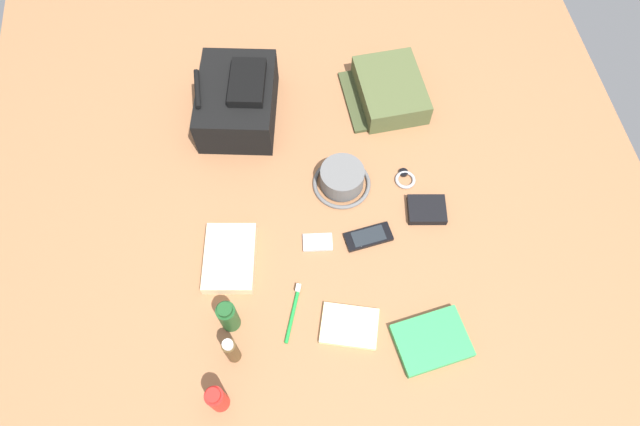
{
  "coord_description": "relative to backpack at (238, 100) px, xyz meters",
  "views": [
    {
      "loc": [
        -0.71,
        0.1,
        1.46
      ],
      "look_at": [
        0.0,
        0.0,
        0.04
      ],
      "focal_mm": 31.24,
      "sensor_mm": 36.0,
      "label": 1
    }
  ],
  "objects": [
    {
      "name": "ground_plane",
      "position": [
        -0.41,
        -0.2,
        -0.08
      ],
      "size": [
        2.64,
        2.02,
        0.02
      ],
      "primitive_type": "cube",
      "color": "#905E3C",
      "rests_on": "ground"
    },
    {
      "name": "backpack",
      "position": [
        0.0,
        0.0,
        0.0
      ],
      "size": [
        0.34,
        0.28,
        0.17
      ],
      "color": "black",
      "rests_on": "ground_plane"
    },
    {
      "name": "toiletry_pouch",
      "position": [
        -0.0,
        -0.48,
        -0.03
      ],
      "size": [
        0.27,
        0.26,
        0.08
      ],
      "color": "#47512D",
      "rests_on": "ground_plane"
    },
    {
      "name": "bucket_hat",
      "position": [
        -0.3,
        -0.28,
        -0.04
      ],
      "size": [
        0.17,
        0.17,
        0.07
      ],
      "color": "#5B5B5B",
      "rests_on": "ground_plane"
    },
    {
      "name": "sunscreen_spray",
      "position": [
        -0.88,
        0.12,
        -0.01
      ],
      "size": [
        0.05,
        0.05,
        0.12
      ],
      "color": "red",
      "rests_on": "ground_plane"
    },
    {
      "name": "cologne_bottle",
      "position": [
        -0.77,
        0.08,
        -0.01
      ],
      "size": [
        0.04,
        0.04,
        0.13
      ],
      "color": "#473319",
      "rests_on": "ground_plane"
    },
    {
      "name": "shampoo_bottle",
      "position": [
        -0.68,
        0.08,
        -0.01
      ],
      "size": [
        0.05,
        0.05,
        0.13
      ],
      "color": "#19471E",
      "rests_on": "ground_plane"
    },
    {
      "name": "paperback_novel",
      "position": [
        -0.81,
        -0.44,
        -0.06
      ],
      "size": [
        0.17,
        0.21,
        0.02
      ],
      "color": "#2D934C",
      "rests_on": "ground_plane"
    },
    {
      "name": "cell_phone",
      "position": [
        -0.49,
        -0.33,
        -0.07
      ],
      "size": [
        0.08,
        0.14,
        0.01
      ],
      "color": "black",
      "rests_on": "ground_plane"
    },
    {
      "name": "media_player",
      "position": [
        -0.49,
        -0.18,
        -0.07
      ],
      "size": [
        0.06,
        0.09,
        0.01
      ],
      "color": "#B7B7BC",
      "rests_on": "ground_plane"
    },
    {
      "name": "wristwatch",
      "position": [
        -0.32,
        -0.47,
        -0.07
      ],
      "size": [
        0.07,
        0.06,
        0.01
      ],
      "color": "#99999E",
      "rests_on": "ground_plane"
    },
    {
      "name": "toothbrush",
      "position": [
        -0.67,
        -0.09,
        -0.07
      ],
      "size": [
        0.16,
        0.07,
        0.02
      ],
      "color": "#198C33",
      "rests_on": "ground_plane"
    },
    {
      "name": "wallet",
      "position": [
        -0.43,
        -0.51,
        -0.06
      ],
      "size": [
        0.1,
        0.12,
        0.02
      ],
      "primitive_type": "cube",
      "rotation": [
        0.0,
        0.0,
        -0.14
      ],
      "color": "black",
      "rests_on": "ground_plane"
    },
    {
      "name": "notepad",
      "position": [
        -0.74,
        -0.23,
        -0.06
      ],
      "size": [
        0.15,
        0.17,
        0.02
      ],
      "primitive_type": "cube",
      "rotation": [
        0.0,
        0.0,
        -0.28
      ],
      "color": "beige",
      "rests_on": "ground_plane"
    },
    {
      "name": "folded_towel",
      "position": [
        -0.5,
        0.07,
        -0.05
      ],
      "size": [
        0.22,
        0.17,
        0.04
      ],
      "primitive_type": "cube",
      "rotation": [
        0.0,
        0.0,
        -0.15
      ],
      "color": "beige",
      "rests_on": "ground_plane"
    }
  ]
}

